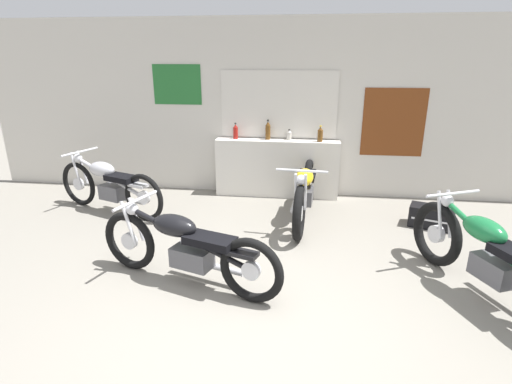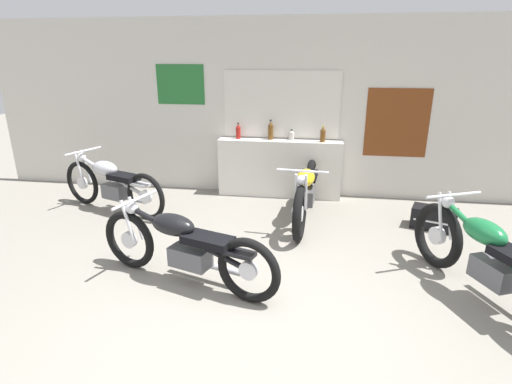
# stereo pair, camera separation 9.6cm
# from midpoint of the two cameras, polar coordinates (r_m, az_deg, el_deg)

# --- Properties ---
(ground_plane) EXTENTS (24.00, 24.00, 0.00)m
(ground_plane) POSITION_cam_midpoint_polar(r_m,az_deg,el_deg) (3.57, -2.00, -19.50)
(ground_plane) COLOR gray
(wall_back) EXTENTS (10.00, 0.07, 2.80)m
(wall_back) POSITION_cam_midpoint_polar(r_m,az_deg,el_deg) (6.55, 3.30, 11.69)
(wall_back) COLOR beige
(wall_back) RESTS_ON ground_plane
(sill_counter) EXTENTS (1.99, 0.28, 0.94)m
(sill_counter) POSITION_cam_midpoint_polar(r_m,az_deg,el_deg) (6.56, 2.58, 3.40)
(sill_counter) COLOR silver
(sill_counter) RESTS_ON ground_plane
(bottle_leftmost) EXTENTS (0.08, 0.08, 0.26)m
(bottle_leftmost) POSITION_cam_midpoint_polar(r_m,az_deg,el_deg) (6.55, -3.36, 8.59)
(bottle_leftmost) COLOR maroon
(bottle_leftmost) RESTS_ON sill_counter
(bottle_left_center) EXTENTS (0.08, 0.08, 0.32)m
(bottle_left_center) POSITION_cam_midpoint_polar(r_m,az_deg,el_deg) (6.48, 1.28, 8.75)
(bottle_left_center) COLOR #5B3814
(bottle_left_center) RESTS_ON sill_counter
(bottle_center) EXTENTS (0.08, 0.08, 0.17)m
(bottle_center) POSITION_cam_midpoint_polar(r_m,az_deg,el_deg) (6.47, 4.32, 8.09)
(bottle_center) COLOR #B7B2A8
(bottle_center) RESTS_ON sill_counter
(bottle_right_center) EXTENTS (0.08, 0.08, 0.25)m
(bottle_right_center) POSITION_cam_midpoint_polar(r_m,az_deg,el_deg) (6.38, 8.72, 8.12)
(bottle_right_center) COLOR #5B3814
(bottle_right_center) RESTS_ON sill_counter
(motorcycle_black) EXTENTS (2.04, 0.86, 0.83)m
(motorcycle_black) POSITION_cam_midpoint_polar(r_m,az_deg,el_deg) (4.08, -10.68, -7.77)
(motorcycle_black) COLOR black
(motorcycle_black) RESTS_ON ground_plane
(motorcycle_green) EXTENTS (0.99, 2.00, 0.89)m
(motorcycle_green) POSITION_cam_midpoint_polar(r_m,az_deg,el_deg) (4.34, 29.82, -8.21)
(motorcycle_green) COLOR black
(motorcycle_green) RESTS_ON ground_plane
(motorcycle_silver) EXTENTS (1.91, 0.88, 0.88)m
(motorcycle_silver) POSITION_cam_midpoint_polar(r_m,az_deg,el_deg) (6.24, -20.67, 0.96)
(motorcycle_silver) COLOR black
(motorcycle_silver) RESTS_ON ground_plane
(motorcycle_yellow) EXTENTS (0.64, 2.04, 0.89)m
(motorcycle_yellow) POSITION_cam_midpoint_polar(r_m,az_deg,el_deg) (5.60, 6.43, 0.03)
(motorcycle_yellow) COLOR black
(motorcycle_yellow) RESTS_ON ground_plane
(hard_case_black) EXTENTS (0.63, 0.47, 0.31)m
(hard_case_black) POSITION_cam_midpoint_polar(r_m,az_deg,el_deg) (5.91, 23.34, -3.27)
(hard_case_black) COLOR black
(hard_case_black) RESTS_ON ground_plane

